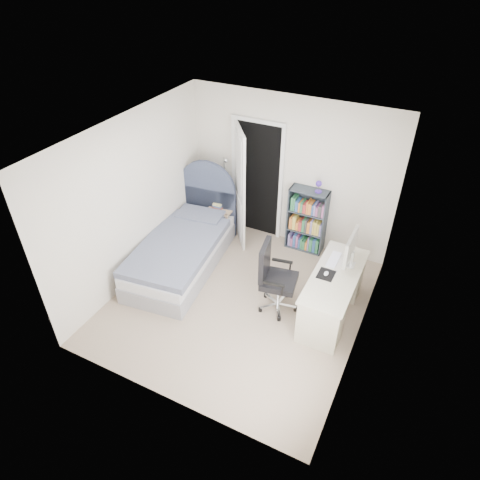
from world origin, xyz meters
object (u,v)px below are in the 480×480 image
at_px(bed, 184,248).
at_px(floor_lamp, 226,199).
at_px(nightstand, 222,213).
at_px(desk, 333,292).
at_px(bookcase, 307,222).
at_px(office_chair, 273,274).

distance_m(bed, floor_lamp, 1.32).
xyz_separation_m(nightstand, desk, (2.31, -1.08, -0.02)).
relative_size(floor_lamp, desk, 0.92).
height_order(floor_lamp, bookcase, floor_lamp).
bearing_deg(bookcase, office_chair, -88.21).
distance_m(bed, nightstand, 1.05).
bearing_deg(nightstand, bed, -96.49).
xyz_separation_m(nightstand, bookcase, (1.47, 0.23, 0.10)).
distance_m(bed, office_chair, 1.69).
xyz_separation_m(bed, desk, (2.43, -0.04, 0.08)).
relative_size(floor_lamp, bookcase, 1.02).
height_order(desk, office_chair, desk).
bearing_deg(desk, bed, 179.05).
height_order(bed, floor_lamp, bed).
bearing_deg(floor_lamp, desk, -29.41).
bearing_deg(desk, nightstand, 154.95).
height_order(bookcase, office_chair, bookcase).
distance_m(nightstand, office_chair, 2.02).
xyz_separation_m(bed, bookcase, (1.59, 1.27, 0.20)).
bearing_deg(office_chair, desk, 16.33).
bearing_deg(floor_lamp, office_chair, -44.83).
xyz_separation_m(floor_lamp, office_chair, (1.58, -1.57, 0.04)).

